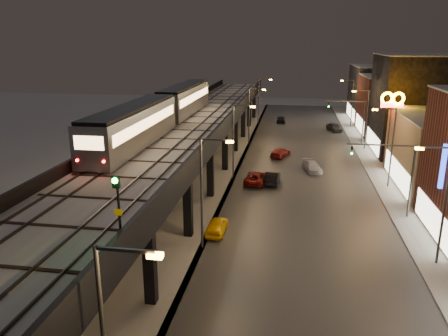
{
  "coord_description": "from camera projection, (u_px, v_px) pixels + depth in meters",
  "views": [
    {
      "loc": [
        6.03,
        -18.16,
        15.96
      ],
      "look_at": [
        0.13,
        18.88,
        5.0
      ],
      "focal_mm": 35.0,
      "sensor_mm": 36.0,
      "label": 1
    }
  ],
  "objects": [
    {
      "name": "building_f",
      "position": [
        382.0,
        93.0,
        89.46
      ],
      "size": [
        12.2,
        16.2,
        11.16
      ],
      "color": "#27272A",
      "rests_on": "ground"
    },
    {
      "name": "streetlight_left_4",
      "position": [
        260.0,
        98.0,
        84.71
      ],
      "size": [
        2.57,
        0.28,
        9.0
      ],
      "color": "#38383A",
      "rests_on": "ground"
    },
    {
      "name": "road_surface",
      "position": [
        302.0,
        173.0,
        54.64
      ],
      "size": [
        17.0,
        120.0,
        0.06
      ],
      "primitive_type": "cube",
      "color": "#46474D",
      "rests_on": "ground"
    },
    {
      "name": "car_mid_silver",
      "position": [
        256.0,
        178.0,
        50.54
      ],
      "size": [
        2.55,
        4.99,
        1.35
      ],
      "primitive_type": "imported",
      "rotation": [
        0.0,
        0.0,
        3.08
      ],
      "color": "maroon",
      "rests_on": "ground"
    },
    {
      "name": "subway_train",
      "position": [
        164.0,
        110.0,
        49.54
      ],
      "size": [
        3.07,
        37.83,
        3.67
      ],
      "color": "gray",
      "rests_on": "viaduct_trackbed"
    },
    {
      "name": "traffic_light_rig_b",
      "position": [
        356.0,
        117.0,
        68.24
      ],
      "size": [
        6.1,
        0.34,
        7.0
      ],
      "color": "#38383A",
      "rests_on": "ground"
    },
    {
      "name": "under_viaduct_pavement",
      "position": [
        197.0,
        168.0,
        56.68
      ],
      "size": [
        11.0,
        120.0,
        0.06
      ],
      "primitive_type": "cube",
      "color": "#9FA1A8",
      "rests_on": "ground"
    },
    {
      "name": "sidewalk_right",
      "position": [
        385.0,
        176.0,
        53.12
      ],
      "size": [
        4.0,
        120.0,
        0.14
      ],
      "primitive_type": "cube",
      "color": "#9FA1A8",
      "rests_on": "ground"
    },
    {
      "name": "streetlight_left_2",
      "position": [
        236.0,
        137.0,
        50.58
      ],
      "size": [
        2.57,
        0.28,
        9.0
      ],
      "color": "#38383A",
      "rests_on": "ground"
    },
    {
      "name": "car_onc_white",
      "position": [
        312.0,
        167.0,
        55.14
      ],
      "size": [
        2.77,
        4.51,
        1.22
      ],
      "primitive_type": "imported",
      "rotation": [
        0.0,
        0.0,
        0.27
      ],
      "color": "silver",
      "rests_on": "ground"
    },
    {
      "name": "building_e",
      "position": [
        397.0,
        105.0,
        76.33
      ],
      "size": [
        12.2,
        12.2,
        10.16
      ],
      "color": "#57261D",
      "rests_on": "ground"
    },
    {
      "name": "traffic_light_rig_a",
      "position": [
        399.0,
        171.0,
        39.8
      ],
      "size": [
        6.1,
        0.34,
        7.0
      ],
      "color": "#38383A",
      "rests_on": "ground"
    },
    {
      "name": "viaduct_trackbed",
      "position": [
        190.0,
        124.0,
        52.02
      ],
      "size": [
        8.4,
        100.0,
        0.32
      ],
      "color": "#B2B7C1",
      "rests_on": "elevated_viaduct"
    },
    {
      "name": "viaduct_parapet_far",
      "position": [
        155.0,
        119.0,
        52.58
      ],
      "size": [
        0.3,
        100.0,
        1.1
      ],
      "primitive_type": "cube",
      "color": "black",
      "rests_on": "elevated_viaduct"
    },
    {
      "name": "streetlight_right_3",
      "position": [
        365.0,
        115.0,
        65.06
      ],
      "size": [
        2.56,
        0.28,
        9.0
      ],
      "color": "#38383A",
      "rests_on": "ground"
    },
    {
      "name": "streetlight_right_4",
      "position": [
        351.0,
        100.0,
        82.12
      ],
      "size": [
        2.56,
        0.28,
        9.0
      ],
      "color": "#38383A",
      "rests_on": "ground"
    },
    {
      "name": "streetlight_right_2",
      "position": [
        390.0,
        142.0,
        48.0
      ],
      "size": [
        2.56,
        0.28,
        9.0
      ],
      "color": "#38383A",
      "rests_on": "ground"
    },
    {
      "name": "streetlight_left_0",
      "position": [
        110.0,
        336.0,
        16.46
      ],
      "size": [
        2.57,
        0.28,
        9.0
      ],
      "color": "#38383A",
      "rests_on": "ground"
    },
    {
      "name": "rail_signal",
      "position": [
        117.0,
        195.0,
        20.82
      ],
      "size": [
        0.37,
        0.44,
        3.22
      ],
      "color": "black",
      "rests_on": "viaduct_trackbed"
    },
    {
      "name": "car_taxi",
      "position": [
        217.0,
        226.0,
        37.38
      ],
      "size": [
        1.62,
        3.91,
        1.33
      ],
      "primitive_type": "imported",
      "rotation": [
        0.0,
        0.0,
        3.13
      ],
      "color": "yellow",
      "rests_on": "ground"
    },
    {
      "name": "viaduct_parapet_streetside",
      "position": [
        227.0,
        121.0,
        51.26
      ],
      "size": [
        0.3,
        100.0,
        1.1
      ],
      "primitive_type": "cube",
      "color": "black",
      "rests_on": "elevated_viaduct"
    },
    {
      "name": "sign_mcdonalds",
      "position": [
        392.0,
        107.0,
        53.57
      ],
      "size": [
        2.97,
        0.71,
        9.99
      ],
      "color": "#38383A",
      "rests_on": "ground"
    },
    {
      "name": "car_near_white",
      "position": [
        272.0,
        178.0,
        50.38
      ],
      "size": [
        1.76,
        4.39,
        1.42
      ],
      "primitive_type": "imported",
      "rotation": [
        0.0,
        0.0,
        3.08
      ],
      "color": "black",
      "rests_on": "ground"
    },
    {
      "name": "car_onc_red",
      "position": [
        334.0,
        128.0,
        79.56
      ],
      "size": [
        3.06,
        4.61,
        1.46
      ],
      "primitive_type": "imported",
      "rotation": [
        0.0,
        0.0,
        0.34
      ],
      "color": "#3D3F43",
      "rests_on": "ground"
    },
    {
      "name": "car_far_white",
      "position": [
        281.0,
        119.0,
        87.9
      ],
      "size": [
        1.74,
        4.13,
        1.39
      ],
      "primitive_type": "imported",
      "rotation": [
        0.0,
        0.0,
        3.17
      ],
      "color": "black",
      "rests_on": "ground"
    },
    {
      "name": "elevated_viaduct",
      "position": [
        190.0,
        131.0,
        52.12
      ],
      "size": [
        9.0,
        100.0,
        6.3
      ],
      "color": "black",
      "rests_on": "ground"
    },
    {
      "name": "car_mid_dark",
      "position": [
        280.0,
        153.0,
        62.03
      ],
      "size": [
        3.11,
        4.79,
        1.29
      ],
      "primitive_type": "imported",
      "rotation": [
        0.0,
        0.0,
        2.82
      ],
      "color": "maroon",
      "rests_on": "ground"
    },
    {
      "name": "streetlight_left_1",
      "position": [
        205.0,
        186.0,
        33.52
      ],
      "size": [
        2.57,
        0.28,
        9.0
      ],
      "color": "#38383A",
      "rests_on": "ground"
    },
    {
      "name": "streetlight_left_3",
      "position": [
        251.0,
        113.0,
        67.65
      ],
      "size": [
        2.57,
        0.28,
        9.0
      ],
      "color": "#38383A",
      "rests_on": "ground"
    },
    {
      "name": "building_d",
      "position": [
        420.0,
        105.0,
        62.5
      ],
      "size": [
        12.2,
        13.2,
        14.16
      ],
      "color": "black",
      "rests_on": "ground"
    },
    {
      "name": "streetlight_right_1",
      "position": [
        442.0,
        198.0,
        30.93
      ],
      "size": [
        2.56,
        0.28,
        9.0
      ],
      "color": "#38383A",
      "rests_on": "ground"
    }
  ]
}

